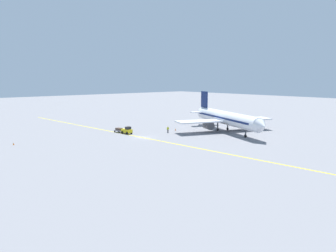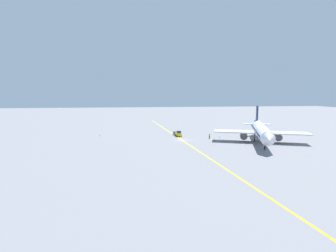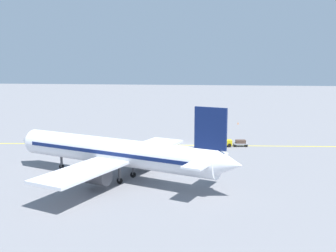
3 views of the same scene
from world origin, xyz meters
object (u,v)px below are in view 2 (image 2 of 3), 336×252
baggage_tug_white (178,134)px  ground_crew_worker (209,136)px  baggage_cart_trailing (176,133)px  airplane_at_gate (261,131)px  traffic_cone_near_nose (220,137)px  traffic_cone_mid_apron (100,135)px

baggage_tug_white → ground_crew_worker: size_ratio=1.89×
baggage_cart_trailing → ground_crew_worker: bearing=137.8°
ground_crew_worker → baggage_tug_white: bearing=-31.2°
baggage_cart_trailing → airplane_at_gate: bearing=142.5°
ground_crew_worker → traffic_cone_near_nose: bearing=-161.6°
baggage_tug_white → traffic_cone_mid_apron: baggage_tug_white is taller
baggage_tug_white → baggage_cart_trailing: size_ratio=1.15×
airplane_at_gate → baggage_tug_white: 27.37m
ground_crew_worker → traffic_cone_near_nose: 4.23m
baggage_cart_trailing → traffic_cone_mid_apron: size_ratio=5.03×
baggage_tug_white → ground_crew_worker: 11.08m
traffic_cone_mid_apron → baggage_tug_white: bearing=171.4°
baggage_cart_trailing → baggage_tug_white: bearing=97.7°
traffic_cone_near_nose → airplane_at_gate: bearing=132.9°
traffic_cone_near_nose → traffic_cone_mid_apron: 41.69m
traffic_cone_near_nose → ground_crew_worker: bearing=18.4°
ground_crew_worker → traffic_cone_mid_apron: ground_crew_worker is taller
baggage_cart_trailing → traffic_cone_near_nose: 15.88m
baggage_cart_trailing → traffic_cone_near_nose: size_ratio=5.03×
traffic_cone_near_nose → baggage_cart_trailing: bearing=-28.9°
airplane_at_gate → baggage_cart_trailing: airplane_at_gate is taller
airplane_at_gate → ground_crew_worker: airplane_at_gate is taller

